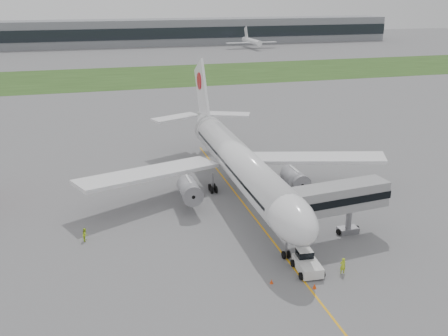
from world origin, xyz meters
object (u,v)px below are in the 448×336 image
object	(u,v)px
airliner	(237,160)
pushback_tug	(307,263)
jet_bridge	(326,201)
ground_crew_near	(343,266)

from	to	relation	value
airliner	pushback_tug	bearing A→B (deg)	-87.05
pushback_tug	jet_bridge	world-z (taller)	jet_bridge
jet_bridge	ground_crew_near	distance (m)	8.84
airliner	ground_crew_near	size ratio (longest dim) A/B	28.38
jet_bridge	airliner	bearing A→B (deg)	103.53
airliner	ground_crew_near	distance (m)	25.49
jet_bridge	ground_crew_near	size ratio (longest dim) A/B	8.32
airliner	jet_bridge	bearing A→B (deg)	-70.49
jet_bridge	ground_crew_near	xyz separation A→B (m)	(-1.32, -7.51, -4.47)
pushback_tug	jet_bridge	size ratio (longest dim) A/B	0.27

